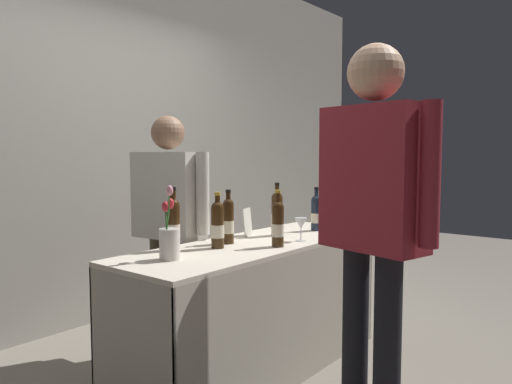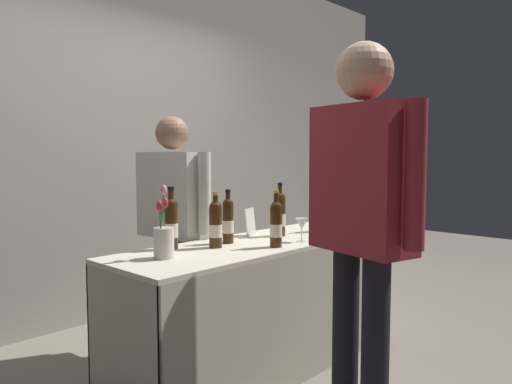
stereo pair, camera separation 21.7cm
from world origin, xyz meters
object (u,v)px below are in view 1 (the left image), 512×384
Objects in this scene: display_bottle_0 at (278,223)px; taster_foreground_right at (373,204)px; wine_glass_near_vendor at (301,224)px; vendor_presenter at (169,213)px; featured_wine_bottle at (218,224)px; tasting_table at (256,284)px; flower_vase at (169,239)px.

taster_foreground_right is at bearing -108.23° from display_bottle_0.
wine_glass_near_vendor is 0.09× the size of vendor_presenter.
vendor_presenter is at bearing 78.04° from featured_wine_bottle.
flower_vase is (-0.64, 0.03, 0.36)m from tasting_table.
vendor_presenter is at bearing 105.19° from tasting_table.
flower_vase reaches higher than tasting_table.
vendor_presenter is (-0.16, 0.59, 0.40)m from tasting_table.
tasting_table is at bearing -11.35° from featured_wine_bottle.
tasting_table is 13.08× the size of wine_glass_near_vendor.
wine_glass_near_vendor is 0.85m from vendor_presenter.
display_bottle_0 is 0.78m from vendor_presenter.
taster_foreground_right reaches higher than featured_wine_bottle.
display_bottle_0 is at bearing 3.47° from vendor_presenter.
tasting_table is at bearing 138.25° from wine_glass_near_vendor.
tasting_table is 1.03× the size of taster_foreground_right.
taster_foreground_right is (-0.10, -1.46, 0.16)m from vendor_presenter.
featured_wine_bottle is 0.94m from taster_foreground_right.
flower_vase is (-0.37, -0.02, -0.03)m from featured_wine_bottle.
tasting_table is 0.74m from flower_vase.
vendor_presenter reaches higher than tasting_table.
wine_glass_near_vendor is at bearing -14.35° from flower_vase.
taster_foreground_right reaches higher than wine_glass_near_vendor.
wine_glass_near_vendor is at bearing -41.75° from tasting_table.
featured_wine_bottle is 0.18× the size of taster_foreground_right.
taster_foreground_right is (-0.46, -0.68, 0.20)m from wine_glass_near_vendor.
wine_glass_near_vendor reaches higher than tasting_table.
display_bottle_0 is at bearing -44.24° from featured_wine_bottle.
flower_vase is 1.00m from taster_foreground_right.
featured_wine_bottle is 0.97× the size of display_bottle_0.
vendor_presenter is 1.47m from taster_foreground_right.
vendor_presenter reaches higher than display_bottle_0.
vendor_presenter is at bearing 10.03° from taster_foreground_right.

